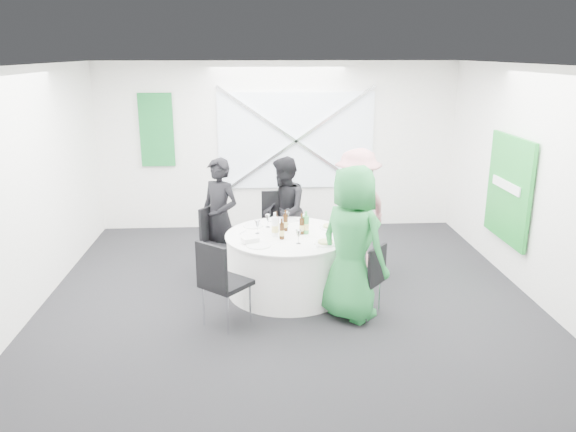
{
  "coord_description": "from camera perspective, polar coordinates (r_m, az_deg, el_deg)",
  "views": [
    {
      "loc": [
        -0.4,
        -6.4,
        2.95
      ],
      "look_at": [
        0.0,
        0.2,
        1.0
      ],
      "focal_mm": 35.0,
      "sensor_mm": 36.0,
      "label": 1
    }
  ],
  "objects": [
    {
      "name": "window_panel",
      "position": [
        9.5,
        0.81,
        7.66
      ],
      "size": [
        2.6,
        0.03,
        1.6
      ],
      "primitive_type": "cube",
      "color": "silver",
      "rests_on": "wall_back"
    },
    {
      "name": "knife_b",
      "position": [
        7.06,
        -4.64,
        -1.68
      ],
      "size": [
        0.08,
        0.14,
        0.01
      ],
      "primitive_type": "cube",
      "rotation": [
        0.0,
        0.0,
        2.65
      ],
      "color": "silver",
      "rests_on": "banquet_table"
    },
    {
      "name": "wall_front",
      "position": [
        3.76,
        2.97,
        -7.97
      ],
      "size": [
        6.0,
        0.0,
        6.0
      ],
      "primitive_type": "plane",
      "rotation": [
        -1.57,
        0.0,
        0.0
      ],
      "color": "white",
      "rests_on": "floor"
    },
    {
      "name": "fork_a",
      "position": [
        7.5,
        0.98,
        -0.52
      ],
      "size": [
        0.15,
        0.02,
        0.01
      ],
      "primitive_type": "cube",
      "rotation": [
        0.0,
        0.0,
        1.59
      ],
      "color": "silver",
      "rests_on": "banquet_table"
    },
    {
      "name": "knife_c",
      "position": [
        6.78,
        4.53,
        -2.43
      ],
      "size": [
        0.11,
        0.12,
        0.01
      ],
      "primitive_type": "cube",
      "rotation": [
        0.0,
        0.0,
        -0.74
      ],
      "color": "silver",
      "rests_on": "banquet_table"
    },
    {
      "name": "chair_back",
      "position": [
        8.04,
        -1.03,
        -0.53
      ],
      "size": [
        0.5,
        0.51,
        1.02
      ],
      "rotation": [
        0.0,
        0.0,
        0.07
      ],
      "color": "black",
      "rests_on": "floor"
    },
    {
      "name": "green_water_bottle",
      "position": [
        6.97,
        1.83,
        -0.91
      ],
      "size": [
        0.08,
        0.08,
        0.29
      ],
      "color": "green",
      "rests_on": "banquet_table"
    },
    {
      "name": "chair_front_left",
      "position": [
        6.16,
        -6.91,
        -6.21
      ],
      "size": [
        0.64,
        0.64,
        1.0
      ],
      "rotation": [
        0.0,
        0.0,
        2.43
      ],
      "color": "black",
      "rests_on": "floor"
    },
    {
      "name": "clear_water_bottle",
      "position": [
        6.86,
        -1.35,
        -1.13
      ],
      "size": [
        0.08,
        0.08,
        0.3
      ],
      "color": "white",
      "rests_on": "banquet_table"
    },
    {
      "name": "chair_back_right",
      "position": [
        7.61,
        6.51,
        -1.71
      ],
      "size": [
        0.63,
        0.63,
        1.01
      ],
      "rotation": [
        0.0,
        0.0,
        -1.05
      ],
      "color": "black",
      "rests_on": "floor"
    },
    {
      "name": "wine_glass_e",
      "position": [
        7.33,
        -0.13,
        0.07
      ],
      "size": [
        0.07,
        0.07,
        0.17
      ],
      "color": "white",
      "rests_on": "banquet_table"
    },
    {
      "name": "plate_front_left",
      "position": [
        6.57,
        -3.01,
        -2.98
      ],
      "size": [
        0.29,
        0.29,
        0.01
      ],
      "color": "white",
      "rests_on": "banquet_table"
    },
    {
      "name": "plate_back_left",
      "position": [
        7.29,
        -3.58,
        -1.01
      ],
      "size": [
        0.26,
        0.26,
        0.01
      ],
      "color": "white",
      "rests_on": "banquet_table"
    },
    {
      "name": "person_man_back_left",
      "position": [
        7.57,
        -6.95,
        -0.15
      ],
      "size": [
        0.7,
        0.66,
        1.61
      ],
      "primitive_type": "imported",
      "rotation": [
        0.0,
        0.0,
        -0.63
      ],
      "color": "black",
      "rests_on": "floor"
    },
    {
      "name": "beer_bottle_c",
      "position": [
        6.95,
        1.4,
        -1.05
      ],
      "size": [
        0.06,
        0.06,
        0.27
      ],
      "color": "#3C1F0B",
      "rests_on": "banquet_table"
    },
    {
      "name": "wine_glass_c",
      "position": [
        7.22,
        1.61,
        -0.2
      ],
      "size": [
        0.07,
        0.07,
        0.17
      ],
      "color": "white",
      "rests_on": "banquet_table"
    },
    {
      "name": "window_brace_b",
      "position": [
        9.46,
        0.83,
        7.62
      ],
      "size": [
        2.63,
        0.05,
        1.84
      ],
      "primitive_type": "cube",
      "rotation": [
        0.0,
        -0.97,
        0.0
      ],
      "color": "silver",
      "rests_on": "window_panel"
    },
    {
      "name": "fork_b",
      "position": [
        7.32,
        -3.54,
        -0.99
      ],
      "size": [
        0.08,
        0.14,
        0.01
      ],
      "primitive_type": "cube",
      "rotation": [
        0.0,
        0.0,
        2.71
      ],
      "color": "silver",
      "rests_on": "banquet_table"
    },
    {
      "name": "green_sign",
      "position": [
        7.95,
        21.5,
        2.56
      ],
      "size": [
        0.05,
        1.2,
        1.4
      ],
      "primitive_type": "cube",
      "color": "#18882A",
      "rests_on": "wall_right"
    },
    {
      "name": "beer_bottle_a",
      "position": [
        7.03,
        -1.21,
        -0.84
      ],
      "size": [
        0.06,
        0.06,
        0.27
      ],
      "color": "#3C1F0B",
      "rests_on": "banquet_table"
    },
    {
      "name": "beer_bottle_d",
      "position": [
        6.77,
        -0.63,
        -1.57
      ],
      "size": [
        0.06,
        0.06,
        0.26
      ],
      "color": "#3C1F0B",
      "rests_on": "banquet_table"
    },
    {
      "name": "wall_left",
      "position": [
        7.08,
        -24.94,
        2.23
      ],
      "size": [
        0.0,
        6.0,
        6.0
      ],
      "primitive_type": "plane",
      "rotation": [
        1.57,
        0.0,
        1.57
      ],
      "color": "white",
      "rests_on": "floor"
    },
    {
      "name": "ceiling",
      "position": [
        6.41,
        0.11,
        15.09
      ],
      "size": [
        6.0,
        6.0,
        0.0
      ],
      "primitive_type": "plane",
      "rotation": [
        3.14,
        0.0,
        0.0
      ],
      "color": "silver",
      "rests_on": "wall_back"
    },
    {
      "name": "person_woman_pink",
      "position": [
        7.78,
        7.01,
        0.64
      ],
      "size": [
        1.18,
        1.07,
        1.7
      ],
      "primitive_type": "imported",
      "rotation": [
        0.0,
        0.0,
        -2.49
      ],
      "color": "tan",
      "rests_on": "floor"
    },
    {
      "name": "green_banner",
      "position": [
        9.57,
        -13.21,
        8.5
      ],
      "size": [
        0.55,
        0.04,
        1.2
      ],
      "primitive_type": "cube",
      "color": "#125B22",
      "rests_on": "wall_back"
    },
    {
      "name": "wine_glass_a",
      "position": [
        6.98,
        -3.14,
        -0.8
      ],
      "size": [
        0.07,
        0.07,
        0.17
      ],
      "color": "white",
      "rests_on": "banquet_table"
    },
    {
      "name": "wall_back",
      "position": [
        9.53,
        -1.02,
        7.08
      ],
      "size": [
        6.0,
        0.0,
        6.0
      ],
      "primitive_type": "plane",
      "rotation": [
        1.57,
        0.0,
        0.0
      ],
      "color": "white",
      "rests_on": "floor"
    },
    {
      "name": "wine_glass_b",
      "position": [
        6.6,
        1.07,
        -1.8
      ],
      "size": [
        0.07,
        0.07,
        0.17
      ],
      "color": "white",
      "rests_on": "banquet_table"
    },
    {
      "name": "knife_a",
      "position": [
        7.48,
        -1.46,
        -0.56
      ],
      "size": [
        0.15,
        0.02,
        0.01
      ],
      "primitive_type": "cube",
      "rotation": [
        0.0,
        0.0,
        1.55
      ],
      "color": "silver",
      "rests_on": "banquet_table"
    },
    {
      "name": "fork_c",
      "position": [
        6.56,
        3.27,
        -3.07
      ],
      "size": [
        0.1,
        0.13,
        0.01
      ],
      "primitive_type": "cube",
      "rotation": [
        0.0,
        0.0,
        -0.63
      ],
      "color": "silver",
      "rests_on": "banquet_table"
    },
    {
      "name": "beer_bottle_b",
      "position": [
        7.08,
        -0.25,
        -0.7
      ],
      "size": [
        0.06,
        0.06,
        0.27
      ],
      "color": "#3C1F0B",
      "rests_on": "banquet_table"
    },
    {
      "name": "window_brace_a",
      "position": [
        9.46,
        0.83,
        7.62
      ],
      "size": [
        2.63,
        0.05,
        1.84
      ],
      "primitive_type": "cube",
      "rotation": [
        0.0,
        0.97,
        0.0
      ],
      "color": "silver",
      "rests_on": "window_panel"
    },
    {
      "name": "person_woman_green",
      "position": [
        6.3,
        6.55,
        -2.81
      ],
      "size": [
        1.0,
        1.02,
        1.77
      ],
      "primitive_type": "imported",
      "rotation": [
        0.0,
        0.0,
        2.3
      ],
      "color": "#217B38",
      "rests_on": "floor"
    },
    {
      "name": "person_man_back",
      "position": [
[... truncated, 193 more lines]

